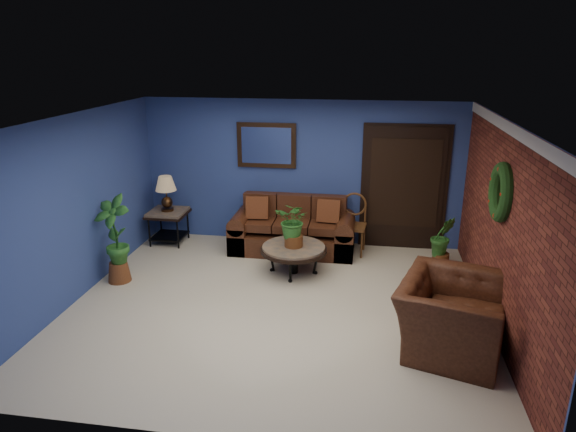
% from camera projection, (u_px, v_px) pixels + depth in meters
% --- Properties ---
extents(floor, '(5.50, 5.50, 0.00)m').
position_uv_depth(floor, '(276.00, 306.00, 6.91)').
color(floor, beige).
rests_on(floor, ground).
extents(wall_back, '(5.50, 0.04, 2.50)m').
position_uv_depth(wall_back, '(301.00, 173.00, 8.86)').
color(wall_back, navy).
rests_on(wall_back, ground).
extents(wall_left, '(0.04, 5.00, 2.50)m').
position_uv_depth(wall_left, '(75.00, 208.00, 6.92)').
color(wall_left, navy).
rests_on(wall_left, ground).
extents(wall_right_brick, '(0.04, 5.00, 2.50)m').
position_uv_depth(wall_right_brick, '(502.00, 230.00, 6.11)').
color(wall_right_brick, maroon).
rests_on(wall_right_brick, ground).
extents(ceiling, '(5.50, 5.00, 0.02)m').
position_uv_depth(ceiling, '(275.00, 119.00, 6.12)').
color(ceiling, silver).
rests_on(ceiling, wall_back).
extents(crown_molding, '(0.03, 5.00, 0.14)m').
position_uv_depth(crown_molding, '(513.00, 131.00, 5.75)').
color(crown_molding, white).
rests_on(crown_molding, wall_right_brick).
extents(wall_mirror, '(1.02, 0.06, 0.77)m').
position_uv_depth(wall_mirror, '(266.00, 145.00, 8.76)').
color(wall_mirror, '#412715').
rests_on(wall_mirror, wall_back).
extents(closet_door, '(1.44, 0.06, 2.18)m').
position_uv_depth(closet_door, '(404.00, 189.00, 8.64)').
color(closet_door, black).
rests_on(closet_door, wall_back).
extents(wreath, '(0.16, 0.72, 0.72)m').
position_uv_depth(wreath, '(501.00, 192.00, 6.03)').
color(wreath, black).
rests_on(wreath, wall_right_brick).
extents(sofa, '(2.07, 0.90, 0.93)m').
position_uv_depth(sofa, '(293.00, 232.00, 8.77)').
color(sofa, '#4D2616').
rests_on(sofa, ground).
extents(coffee_table, '(1.02, 1.02, 0.44)m').
position_uv_depth(coffee_table, '(294.00, 250.00, 7.83)').
color(coffee_table, '#4D4844').
rests_on(coffee_table, ground).
extents(end_table, '(0.65, 0.65, 0.59)m').
position_uv_depth(end_table, '(168.00, 218.00, 9.03)').
color(end_table, '#4D4844').
rests_on(end_table, ground).
extents(table_lamp, '(0.36, 0.36, 0.60)m').
position_uv_depth(table_lamp, '(166.00, 189.00, 8.86)').
color(table_lamp, '#412715').
rests_on(table_lamp, end_table).
extents(side_chair, '(0.47, 0.47, 1.01)m').
position_uv_depth(side_chair, '(353.00, 220.00, 8.59)').
color(side_chair, '#563218').
rests_on(side_chair, ground).
extents(armchair, '(1.45, 1.56, 0.84)m').
position_uv_depth(armchair, '(452.00, 316.00, 5.83)').
color(armchair, '#4D2616').
rests_on(armchair, ground).
extents(coffee_plant, '(0.63, 0.58, 0.71)m').
position_uv_depth(coffee_plant, '(294.00, 222.00, 7.69)').
color(coffee_plant, brown).
rests_on(coffee_plant, coffee_table).
extents(floor_plant, '(0.43, 0.37, 0.82)m').
position_uv_depth(floor_plant, '(442.00, 240.00, 8.09)').
color(floor_plant, brown).
rests_on(floor_plant, ground).
extents(tall_plant, '(0.66, 0.55, 1.32)m').
position_uv_depth(tall_plant, '(115.00, 237.00, 7.44)').
color(tall_plant, brown).
rests_on(tall_plant, ground).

